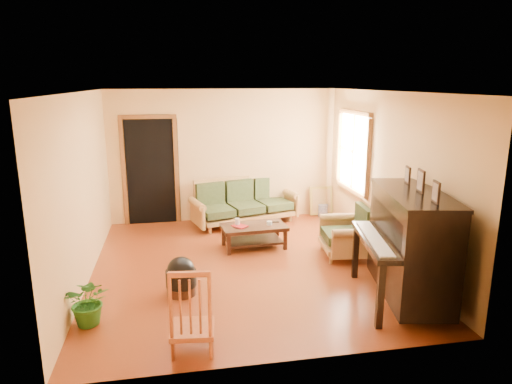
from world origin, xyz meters
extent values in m
plane|color=#5C200C|center=(0.00, 0.00, 0.00)|extent=(5.00, 5.00, 0.00)
cube|color=black|center=(-1.45, 2.48, 1.02)|extent=(1.08, 0.16, 2.05)
cube|color=white|center=(2.21, 1.30, 1.50)|extent=(0.12, 1.36, 1.46)
cube|color=#9F703A|center=(0.35, 2.11, 0.44)|extent=(2.21, 1.37, 0.88)
cube|color=black|center=(0.28, 0.75, 0.20)|extent=(1.11, 0.66, 0.39)
cube|color=#9F703A|center=(1.66, 0.11, 0.44)|extent=(0.91, 0.95, 0.88)
cube|color=black|center=(1.88, -1.49, 0.72)|extent=(1.25, 1.77, 1.43)
cylinder|color=black|center=(-0.97, -0.80, 0.19)|extent=(0.51, 0.51, 0.38)
cube|color=#91401A|center=(-0.88, -2.11, 0.48)|extent=(0.49, 0.53, 0.95)
cube|color=#AD9339|center=(1.99, 2.36, 0.32)|extent=(0.48, 0.12, 0.64)
cylinder|color=#354DA1|center=(2.01, 2.27, 0.13)|extent=(0.25, 0.25, 0.25)
imported|color=#25611B|center=(-2.02, -1.39, 0.29)|extent=(0.59, 0.53, 0.58)
imported|color=maroon|center=(-0.04, 0.65, 0.40)|extent=(0.29, 0.30, 0.02)
cylinder|color=silver|center=(0.00, 0.78, 0.45)|extent=(0.08, 0.08, 0.13)
cylinder|color=silver|center=(0.54, 0.74, 0.42)|extent=(0.09, 0.09, 0.06)
cube|color=black|center=(0.66, 0.85, 0.40)|extent=(0.15, 0.05, 0.02)
camera|label=1|loc=(-1.00, -6.43, 2.74)|focal=32.00mm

